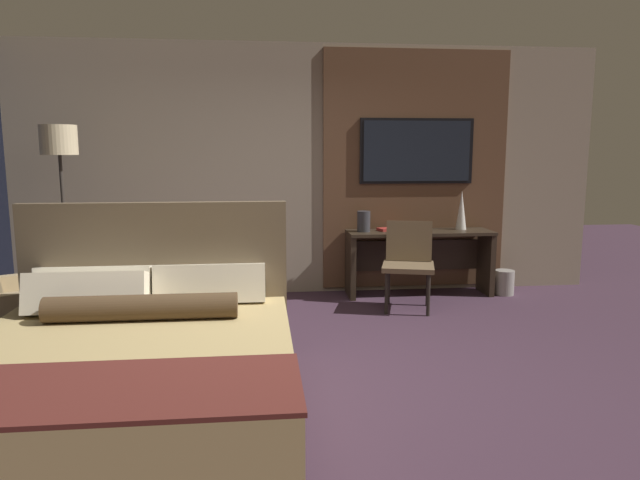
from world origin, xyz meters
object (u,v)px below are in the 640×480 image
(bed, at_px, (131,370))
(waste_bin, at_px, (504,282))
(vase_short, at_px, (364,221))
(desk, at_px, (419,252))
(book, at_px, (388,229))
(tv, at_px, (417,151))
(desk_chair, at_px, (409,257))
(armchair_by_window, at_px, (32,315))
(vase_tall, at_px, (461,210))
(floor_lamp, at_px, (60,156))

(bed, xyz_separation_m, waste_bin, (3.54, 2.74, -0.18))
(vase_short, bearing_deg, desk, 1.44)
(book, bearing_deg, tv, 23.72)
(desk, xyz_separation_m, desk_chair, (-0.26, -0.54, 0.04))
(desk, bearing_deg, armchair_by_window, -160.23)
(tv, xyz_separation_m, vase_tall, (0.50, -0.13, -0.67))
(armchair_by_window, distance_m, vase_tall, 4.50)
(vase_short, relative_size, book, 0.89)
(tv, height_order, vase_short, tv)
(armchair_by_window, bearing_deg, desk_chair, -105.81)
(book, distance_m, waste_bin, 1.47)
(desk_chair, bearing_deg, book, 114.53)
(bed, relative_size, tv, 1.60)
(armchair_by_window, height_order, vase_short, vase_short)
(floor_lamp, distance_m, vase_tall, 4.26)
(tv, bearing_deg, floor_lamp, -169.18)
(desk, bearing_deg, bed, -131.86)
(tv, xyz_separation_m, vase_short, (-0.64, -0.20, -0.77))
(vase_tall, bearing_deg, bed, -136.47)
(tv, distance_m, desk_chair, 1.33)
(vase_tall, distance_m, vase_short, 1.15)
(tv, relative_size, book, 5.10)
(desk_chair, relative_size, vase_tall, 2.03)
(armchair_by_window, bearing_deg, desk, -98.95)
(waste_bin, bearing_deg, desk, 172.45)
(desk, relative_size, vase_short, 7.14)
(bed, height_order, armchair_by_window, bed)
(vase_tall, xyz_separation_m, book, (-0.85, -0.02, -0.21))
(desk_chair, xyz_separation_m, floor_lamp, (-3.41, 0.03, 1.04))
(vase_tall, height_order, vase_short, vase_tall)
(armchair_by_window, xyz_separation_m, waste_bin, (4.69, 1.21, -0.12))
(vase_tall, xyz_separation_m, vase_short, (-1.14, -0.07, -0.11))
(bed, xyz_separation_m, floor_lamp, (-1.10, 2.35, 1.25))
(tv, xyz_separation_m, book, (-0.35, -0.15, -0.87))
(floor_lamp, bearing_deg, bed, -64.90)
(desk_chair, bearing_deg, desk, 80.02)
(bed, xyz_separation_m, armchair_by_window, (-1.15, 1.53, -0.07))
(vase_short, bearing_deg, tv, 17.37)
(floor_lamp, height_order, book, floor_lamp)
(armchair_by_window, relative_size, waste_bin, 4.04)
(desk, relative_size, floor_lamp, 0.87)
(armchair_by_window, xyz_separation_m, vase_short, (3.08, 1.32, 0.59))
(desk_chair, bearing_deg, vase_tall, 53.57)
(floor_lamp, bearing_deg, vase_tall, 7.78)
(desk_chair, relative_size, book, 3.50)
(desk, relative_size, desk_chair, 1.82)
(armchair_by_window, distance_m, book, 3.67)
(desk, height_order, armchair_by_window, armchair_by_window)
(floor_lamp, height_order, waste_bin, floor_lamp)
(tv, distance_m, vase_tall, 0.85)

